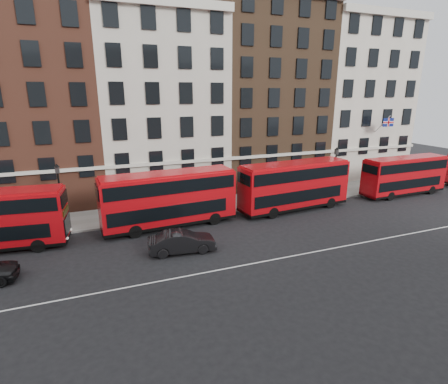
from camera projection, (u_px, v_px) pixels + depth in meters
name	position (u px, v px, depth m)	size (l,w,h in m)	color
ground	(217.00, 255.00, 24.30)	(120.00, 120.00, 0.00)	black
pavement	(180.00, 209.00, 33.69)	(80.00, 5.00, 0.15)	gray
kerb	(187.00, 217.00, 31.45)	(80.00, 0.30, 0.16)	gray
road_centre_line	(228.00, 268.00, 22.51)	(70.00, 0.12, 0.01)	white
building_terrace	(157.00, 99.00, 37.39)	(64.00, 11.95, 22.00)	beige
bus_b	(169.00, 198.00, 28.84)	(11.27, 3.44, 4.67)	#AF090F
bus_c	(294.00, 185.00, 33.04)	(11.22, 3.58, 4.64)	#AF090F
bus_d	(404.00, 175.00, 37.94)	(10.11, 2.68, 4.22)	#AF090F
car_front	(182.00, 242.00, 24.61)	(1.65, 4.72, 1.56)	black
lamp_post_left	(60.00, 193.00, 28.26)	(0.44, 0.44, 5.33)	black
lamp_post_right	(335.00, 170.00, 36.55)	(0.44, 0.44, 5.33)	black
traffic_light	(397.00, 170.00, 39.45)	(0.25, 0.45, 3.27)	black
iron_railings	(174.00, 197.00, 35.50)	(6.60, 0.06, 1.00)	black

